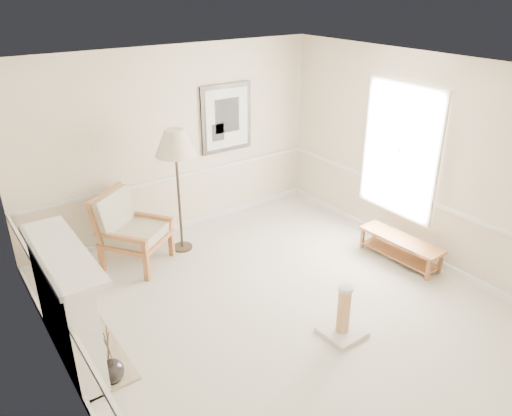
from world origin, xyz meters
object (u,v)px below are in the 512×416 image
at_px(floor_vase, 112,372).
at_px(armchair, 127,226).
at_px(scratching_post, 343,320).
at_px(floor_lamp, 175,146).
at_px(bench, 400,246).

height_order(floor_vase, armchair, armchair).
bearing_deg(scratching_post, floor_lamp, 101.55).
bearing_deg(armchair, floor_vase, -152.59).
relative_size(floor_vase, floor_lamp, 0.39).
bearing_deg(armchair, bench, -70.40).
relative_size(floor_vase, armchair, 0.62).
xyz_separation_m(armchair, scratching_post, (1.38, -2.94, -0.37)).
relative_size(floor_lamp, scratching_post, 2.87).
relative_size(bench, scratching_post, 1.97).
bearing_deg(bench, scratching_post, -158.06).
bearing_deg(scratching_post, armchair, 115.11).
relative_size(floor_vase, bench, 0.57).
bearing_deg(floor_vase, floor_lamp, 48.25).
bearing_deg(floor_lamp, floor_vase, -131.75).
xyz_separation_m(floor_lamp, bench, (2.44, -2.13, -1.39)).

